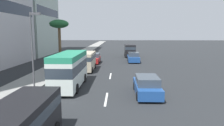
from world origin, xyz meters
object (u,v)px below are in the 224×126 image
(van_sixth, at_px, (21,124))
(pedestrian_mid_block, at_px, (57,62))
(van_seventh, at_px, (86,60))
(street_lamp, at_px, (33,42))
(pedestrian_near_lamp, at_px, (56,59))
(car_third, at_px, (94,58))
(car_second, at_px, (147,86))
(minibus_fifth, at_px, (70,69))
(van_lead, at_px, (130,50))
(car_fourth, at_px, (133,57))
(palm_tree, at_px, (59,26))

(van_sixth, height_order, pedestrian_mid_block, van_sixth)
(van_seventh, relative_size, street_lamp, 0.79)
(van_seventh, height_order, pedestrian_near_lamp, van_seventh)
(car_third, bearing_deg, pedestrian_near_lamp, -58.47)
(car_second, relative_size, minibus_fifth, 0.68)
(van_lead, bearing_deg, car_fourth, -178.75)
(van_sixth, bearing_deg, van_seventh, -179.16)
(car_second, relative_size, street_lamp, 0.72)
(car_second, xyz_separation_m, minibus_fifth, (2.16, 6.80, 0.99))
(van_lead, xyz_separation_m, minibus_fifth, (-24.34, 6.89, 0.28))
(pedestrian_near_lamp, bearing_deg, van_seventh, -137.54)
(minibus_fifth, xyz_separation_m, pedestrian_near_lamp, (11.76, 4.90, -0.66))
(street_lamp, bearing_deg, pedestrian_near_lamp, 9.22)
(car_second, relative_size, palm_tree, 0.68)
(van_sixth, xyz_separation_m, van_seventh, (18.84, 0.28, 0.09))
(van_lead, bearing_deg, pedestrian_mid_block, 146.29)
(car_second, xyz_separation_m, car_fourth, (18.61, -0.26, 0.05))
(palm_tree, bearing_deg, car_third, -99.14)
(palm_tree, bearing_deg, van_lead, -55.79)
(car_second, height_order, van_seventh, van_seventh)
(car_third, height_order, van_sixth, van_sixth)
(car_fourth, bearing_deg, street_lamp, 150.54)
(car_fourth, height_order, pedestrian_mid_block, pedestrian_mid_block)
(car_second, distance_m, car_fourth, 18.61)
(car_fourth, distance_m, pedestrian_mid_block, 13.41)
(van_sixth, relative_size, pedestrian_near_lamp, 2.91)
(van_sixth, relative_size, van_seventh, 0.94)
(car_second, height_order, street_lamp, street_lamp)
(minibus_fifth, bearing_deg, palm_tree, -161.21)
(van_sixth, bearing_deg, street_lamp, -160.76)
(van_seventh, relative_size, pedestrian_near_lamp, 3.11)
(car_fourth, bearing_deg, car_second, 179.21)
(car_second, relative_size, pedestrian_mid_block, 2.88)
(car_fourth, height_order, pedestrian_near_lamp, pedestrian_near_lamp)
(car_second, distance_m, minibus_fifth, 7.20)
(van_lead, xyz_separation_m, car_fourth, (-7.89, -0.17, -0.66))
(palm_tree, bearing_deg, street_lamp, -171.26)
(van_lead, distance_m, pedestrian_near_lamp, 17.25)
(pedestrian_near_lamp, relative_size, palm_tree, 0.24)
(van_sixth, height_order, palm_tree, palm_tree)
(palm_tree, bearing_deg, pedestrian_near_lamp, -172.73)
(van_lead, distance_m, van_seventh, 17.35)
(van_sixth, bearing_deg, car_third, -179.88)
(pedestrian_mid_block, bearing_deg, van_sixth, -128.75)
(car_second, bearing_deg, van_seventh, 32.13)
(van_seventh, distance_m, pedestrian_near_lamp, 6.16)
(van_seventh, bearing_deg, pedestrian_near_lamp, -123.85)
(van_seventh, relative_size, palm_tree, 0.74)
(car_fourth, height_order, minibus_fifth, minibus_fifth)
(pedestrian_near_lamp, distance_m, street_lamp, 13.34)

